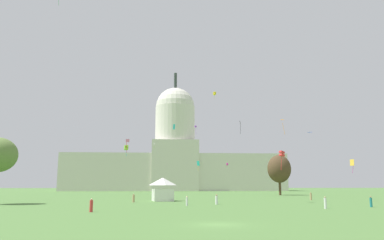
{
  "coord_description": "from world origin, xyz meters",
  "views": [
    {
      "loc": [
        -4.83,
        -33.48,
        3.4
      ],
      "look_at": [
        4.21,
        87.2,
        24.32
      ],
      "focal_mm": 35.21,
      "sensor_mm": 36.0,
      "label": 1
    }
  ],
  "objects_px": {
    "person_red_edge_west": "(91,206)",
    "kite_turquoise_low": "(198,164)",
    "person_white_lawn_far_right": "(217,200)",
    "kite_blue_mid": "(311,133)",
    "person_white_mid_center": "(187,201)",
    "kite_yellow_high": "(215,93)",
    "kite_magenta_low": "(227,164)",
    "kite_pink_low": "(127,142)",
    "kite_orange_mid": "(283,122)",
    "kite_red_low": "(282,154)",
    "kite_black_mid": "(240,123)",
    "tree_east_mid": "(279,169)",
    "person_teal_back_right": "(371,202)",
    "person_tan_front_right": "(311,197)",
    "kite_white_mid": "(155,145)",
    "kite_lime_low": "(126,148)",
    "event_tent": "(163,189)",
    "person_tan_lawn_far_left": "(134,198)",
    "person_white_near_tent": "(325,203)",
    "kite_gold_low": "(352,163)",
    "capitol_building": "(175,158)",
    "kite_violet_mid": "(196,127)",
    "kite_cyan_low": "(174,127)"
  },
  "relations": [
    {
      "from": "person_red_edge_west",
      "to": "kite_turquoise_low",
      "type": "relative_size",
      "value": 0.66
    },
    {
      "from": "person_white_lawn_far_right",
      "to": "kite_blue_mid",
      "type": "height_order",
      "value": "kite_blue_mid"
    },
    {
      "from": "person_white_mid_center",
      "to": "kite_yellow_high",
      "type": "bearing_deg",
      "value": -25.27
    },
    {
      "from": "kite_magenta_low",
      "to": "kite_pink_low",
      "type": "relative_size",
      "value": 0.31
    },
    {
      "from": "kite_orange_mid",
      "to": "kite_red_low",
      "type": "bearing_deg",
      "value": -118.45
    },
    {
      "from": "person_white_mid_center",
      "to": "kite_black_mid",
      "type": "height_order",
      "value": "kite_black_mid"
    },
    {
      "from": "tree_east_mid",
      "to": "kite_yellow_high",
      "type": "bearing_deg",
      "value": 116.16
    },
    {
      "from": "person_red_edge_west",
      "to": "kite_blue_mid",
      "type": "bearing_deg",
      "value": -118.23
    },
    {
      "from": "person_teal_back_right",
      "to": "person_tan_front_right",
      "type": "bearing_deg",
      "value": -138.44
    },
    {
      "from": "kite_turquoise_low",
      "to": "kite_white_mid",
      "type": "height_order",
      "value": "kite_white_mid"
    },
    {
      "from": "kite_yellow_high",
      "to": "person_white_lawn_far_right",
      "type": "bearing_deg",
      "value": 25.62
    },
    {
      "from": "kite_turquoise_low",
      "to": "kite_lime_low",
      "type": "bearing_deg",
      "value": 114.37
    },
    {
      "from": "person_white_lawn_far_right",
      "to": "kite_blue_mid",
      "type": "bearing_deg",
      "value": 11.67
    },
    {
      "from": "kite_blue_mid",
      "to": "event_tent",
      "type": "bearing_deg",
      "value": 77.26
    },
    {
      "from": "person_red_edge_west",
      "to": "kite_orange_mid",
      "type": "height_order",
      "value": "kite_orange_mid"
    },
    {
      "from": "kite_white_mid",
      "to": "person_tan_lawn_far_left",
      "type": "bearing_deg",
      "value": -153.14
    },
    {
      "from": "kite_orange_mid",
      "to": "kite_black_mid",
      "type": "height_order",
      "value": "kite_black_mid"
    },
    {
      "from": "person_white_mid_center",
      "to": "person_white_near_tent",
      "type": "bearing_deg",
      "value": -129.83
    },
    {
      "from": "person_white_near_tent",
      "to": "kite_magenta_low",
      "type": "height_order",
      "value": "kite_magenta_low"
    },
    {
      "from": "kite_gold_low",
      "to": "kite_red_low",
      "type": "bearing_deg",
      "value": -75.48
    },
    {
      "from": "kite_lime_low",
      "to": "kite_blue_mid",
      "type": "bearing_deg",
      "value": 173.22
    },
    {
      "from": "person_tan_lawn_far_left",
      "to": "kite_yellow_high",
      "type": "height_order",
      "value": "kite_yellow_high"
    },
    {
      "from": "person_white_mid_center",
      "to": "kite_white_mid",
      "type": "height_order",
      "value": "kite_white_mid"
    },
    {
      "from": "tree_east_mid",
      "to": "kite_lime_low",
      "type": "xyz_separation_m",
      "value": [
        -48.92,
        -30.59,
        3.95
      ]
    },
    {
      "from": "kite_black_mid",
      "to": "kite_red_low",
      "type": "bearing_deg",
      "value": 55.32
    },
    {
      "from": "person_white_lawn_far_right",
      "to": "kite_black_mid",
      "type": "bearing_deg",
      "value": 35.24
    },
    {
      "from": "person_white_near_tent",
      "to": "person_red_edge_west",
      "type": "relative_size",
      "value": 1.03
    },
    {
      "from": "kite_orange_mid",
      "to": "capitol_building",
      "type": "bearing_deg",
      "value": 92.87
    },
    {
      "from": "kite_turquoise_low",
      "to": "kite_violet_mid",
      "type": "distance_m",
      "value": 61.09
    },
    {
      "from": "person_red_edge_west",
      "to": "kite_pink_low",
      "type": "relative_size",
      "value": 0.51
    },
    {
      "from": "kite_gold_low",
      "to": "kite_black_mid",
      "type": "bearing_deg",
      "value": -151.93
    },
    {
      "from": "event_tent",
      "to": "person_red_edge_west",
      "type": "relative_size",
      "value": 3.47
    },
    {
      "from": "kite_red_low",
      "to": "kite_pink_low",
      "type": "height_order",
      "value": "kite_pink_low"
    },
    {
      "from": "person_tan_front_right",
      "to": "kite_yellow_high",
      "type": "height_order",
      "value": "kite_yellow_high"
    },
    {
      "from": "tree_east_mid",
      "to": "kite_cyan_low",
      "type": "xyz_separation_m",
      "value": [
        -36.89,
        -32.76,
        9.11
      ]
    },
    {
      "from": "kite_magenta_low",
      "to": "kite_violet_mid",
      "type": "distance_m",
      "value": 20.86
    },
    {
      "from": "kite_lime_low",
      "to": "person_white_mid_center",
      "type": "bearing_deg",
      "value": 95.51
    },
    {
      "from": "person_white_near_tent",
      "to": "kite_turquoise_low",
      "type": "height_order",
      "value": "kite_turquoise_low"
    },
    {
      "from": "tree_east_mid",
      "to": "person_white_lawn_far_right",
      "type": "distance_m",
      "value": 67.12
    },
    {
      "from": "tree_east_mid",
      "to": "kite_lime_low",
      "type": "height_order",
      "value": "tree_east_mid"
    },
    {
      "from": "kite_lime_low",
      "to": "kite_pink_low",
      "type": "bearing_deg",
      "value": 81.5
    },
    {
      "from": "kite_magenta_low",
      "to": "kite_red_low",
      "type": "relative_size",
      "value": 0.27
    },
    {
      "from": "tree_east_mid",
      "to": "person_red_edge_west",
      "type": "height_order",
      "value": "tree_east_mid"
    },
    {
      "from": "kite_gold_low",
      "to": "kite_black_mid",
      "type": "xyz_separation_m",
      "value": [
        -18.5,
        29.08,
        13.28
      ]
    },
    {
      "from": "event_tent",
      "to": "person_tan_lawn_far_left",
      "type": "height_order",
      "value": "event_tent"
    },
    {
      "from": "person_tan_front_right",
      "to": "kite_yellow_high",
      "type": "relative_size",
      "value": 0.57
    },
    {
      "from": "person_white_mid_center",
      "to": "kite_lime_low",
      "type": "distance_m",
      "value": 37.5
    },
    {
      "from": "person_teal_back_right",
      "to": "kite_orange_mid",
      "type": "height_order",
      "value": "kite_orange_mid"
    },
    {
      "from": "person_tan_lawn_far_left",
      "to": "kite_gold_low",
      "type": "bearing_deg",
      "value": -78.69
    },
    {
      "from": "event_tent",
      "to": "kite_pink_low",
      "type": "distance_m",
      "value": 16.32
    }
  ]
}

